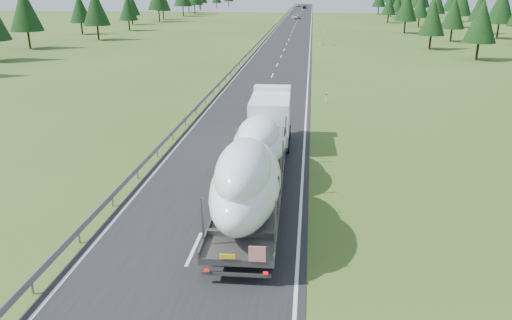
# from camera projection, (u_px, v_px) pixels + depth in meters

# --- Properties ---
(ground) EXTENTS (400.00, 400.00, 0.00)m
(ground) POSITION_uv_depth(u_px,v_px,m) (194.00, 249.00, 22.10)
(ground) COLOR #38541C
(ground) RESTS_ON ground
(road_surface) EXTENTS (10.00, 400.00, 0.02)m
(road_surface) POSITION_uv_depth(u_px,v_px,m) (291.00, 35.00, 115.86)
(road_surface) COLOR black
(road_surface) RESTS_ON ground
(guardrail) EXTENTS (0.10, 400.00, 0.76)m
(guardrail) POSITION_uv_depth(u_px,v_px,m) (268.00, 32.00, 116.15)
(guardrail) COLOR slate
(guardrail) RESTS_ON ground
(marker_posts) EXTENTS (0.13, 350.08, 1.00)m
(marker_posts) POSITION_uv_depth(u_px,v_px,m) (317.00, 18.00, 166.59)
(marker_posts) COLOR silver
(marker_posts) RESTS_ON ground
(highway_sign) EXTENTS (0.08, 0.90, 2.60)m
(highway_sign) POSITION_uv_depth(u_px,v_px,m) (324.00, 36.00, 95.77)
(highway_sign) COLOR slate
(highway_sign) RESTS_ON ground
(tree_line_right) EXTENTS (27.49, 289.22, 12.30)m
(tree_line_right) POSITION_uv_depth(u_px,v_px,m) (470.00, 4.00, 110.43)
(tree_line_right) COLOR black
(tree_line_right) RESTS_ON ground
(tree_line_left) EXTENTS (15.09, 289.67, 12.57)m
(tree_line_left) POSITION_uv_depth(u_px,v_px,m) (120.00, 1.00, 124.30)
(tree_line_left) COLOR black
(tree_line_left) RESTS_ON ground
(boat_truck) EXTENTS (3.29, 21.30, 4.87)m
(boat_truck) POSITION_uv_depth(u_px,v_px,m) (257.00, 152.00, 27.13)
(boat_truck) COLOR white
(boat_truck) RESTS_ON ground
(distant_van) EXTENTS (2.95, 5.68, 1.53)m
(distant_van) POSITION_uv_depth(u_px,v_px,m) (296.00, 17.00, 170.04)
(distant_van) COLOR silver
(distant_van) RESTS_ON ground
(distant_car_dark) EXTENTS (2.26, 4.65, 1.53)m
(distant_car_dark) POSITION_uv_depth(u_px,v_px,m) (304.00, 7.00, 244.32)
(distant_car_dark) COLOR black
(distant_car_dark) RESTS_ON ground
(distant_car_blue) EXTENTS (1.54, 4.32, 1.42)m
(distant_car_blue) POSITION_uv_depth(u_px,v_px,m) (298.00, 5.00, 261.68)
(distant_car_blue) COLOR navy
(distant_car_blue) RESTS_ON ground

